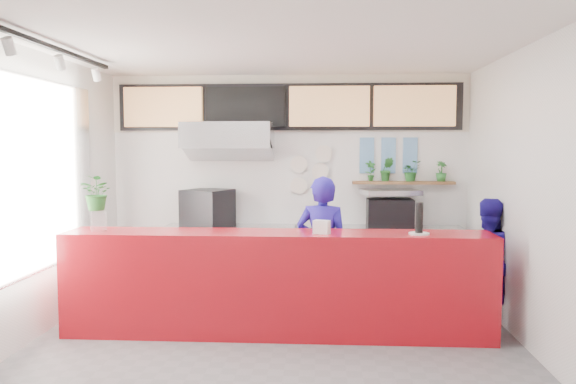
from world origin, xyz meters
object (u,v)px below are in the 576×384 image
at_px(espresso_machine, 390,213).
at_px(staff_right, 486,260).
at_px(panini_oven, 208,208).
at_px(pepper_mill, 419,218).
at_px(staff_center, 323,249).
at_px(service_counter, 277,283).

xyz_separation_m(espresso_machine, staff_right, (0.96, -1.19, -0.39)).
bearing_deg(panini_oven, pepper_mill, -11.42).
relative_size(panini_oven, staff_right, 0.40).
bearing_deg(panini_oven, espresso_machine, 24.58).
bearing_deg(staff_center, espresso_machine, -113.02).
distance_m(panini_oven, staff_center, 2.08).
bearing_deg(pepper_mill, service_counter, 177.33).
distance_m(staff_right, pepper_mill, 1.25).
height_order(panini_oven, espresso_machine, panini_oven).
bearing_deg(staff_right, service_counter, 20.09).
xyz_separation_m(staff_center, pepper_mill, (0.99, -0.57, 0.44)).
bearing_deg(espresso_machine, pepper_mill, -87.52).
bearing_deg(pepper_mill, espresso_machine, 92.21).
bearing_deg(panini_oven, service_counter, -33.92).
relative_size(espresso_machine, staff_center, 0.37).
xyz_separation_m(panini_oven, staff_right, (3.46, -1.19, -0.45)).
bearing_deg(staff_center, panini_oven, -27.38).
relative_size(service_counter, staff_right, 3.18).
height_order(staff_right, pepper_mill, pepper_mill).
xyz_separation_m(espresso_machine, pepper_mill, (0.07, -1.87, 0.18)).
bearing_deg(staff_right, staff_center, 9.00).
distance_m(panini_oven, staff_right, 3.68).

